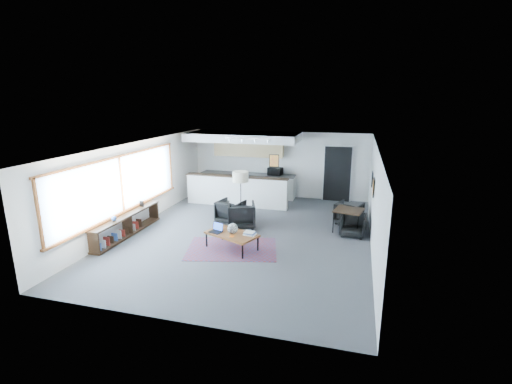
% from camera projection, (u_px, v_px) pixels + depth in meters
% --- Properties ---
extents(room, '(7.02, 9.02, 2.62)m').
position_uv_depth(room, '(246.00, 192.00, 10.56)').
color(room, '#454548').
rests_on(room, ground).
extents(window, '(0.10, 5.95, 1.66)m').
position_uv_depth(window, '(121.00, 186.00, 10.57)').
color(window, '#8CBFFF').
rests_on(window, room).
extents(console, '(0.35, 3.00, 0.80)m').
position_uv_depth(console, '(126.00, 225.00, 10.67)').
color(console, black).
rests_on(console, floor).
extents(kitchenette, '(4.20, 1.96, 2.60)m').
position_uv_depth(kitchenette, '(244.00, 164.00, 14.31)').
color(kitchenette, white).
rests_on(kitchenette, floor).
extents(doorway, '(1.10, 0.12, 2.15)m').
position_uv_depth(doorway, '(337.00, 173.00, 14.15)').
color(doorway, black).
rests_on(doorway, room).
extents(track_light, '(1.60, 0.07, 0.15)m').
position_uv_depth(track_light, '(248.00, 139.00, 12.45)').
color(track_light, silver).
rests_on(track_light, room).
extents(wall_art_lower, '(0.03, 0.38, 0.48)m').
position_uv_depth(wall_art_lower, '(374.00, 187.00, 9.98)').
color(wall_art_lower, black).
rests_on(wall_art_lower, room).
extents(wall_art_upper, '(0.03, 0.34, 0.44)m').
position_uv_depth(wall_art_upper, '(372.00, 179.00, 11.20)').
color(wall_art_upper, black).
rests_on(wall_art_upper, room).
extents(kilim_rug, '(2.64, 2.10, 0.01)m').
position_uv_depth(kilim_rug, '(232.00, 249.00, 9.84)').
color(kilim_rug, '#532C41').
rests_on(kilim_rug, floor).
extents(coffee_table, '(1.53, 1.19, 0.44)m').
position_uv_depth(coffee_table, '(232.00, 234.00, 9.74)').
color(coffee_table, brown).
rests_on(coffee_table, floor).
extents(laptop, '(0.40, 0.36, 0.24)m').
position_uv_depth(laptop, '(217.00, 229.00, 9.84)').
color(laptop, black).
rests_on(laptop, coffee_table).
extents(ceramic_pot, '(0.28, 0.28, 0.28)m').
position_uv_depth(ceramic_pot, '(233.00, 228.00, 9.68)').
color(ceramic_pot, gray).
rests_on(ceramic_pot, coffee_table).
extents(book_stack, '(0.33, 0.28, 0.09)m').
position_uv_depth(book_stack, '(250.00, 233.00, 9.61)').
color(book_stack, silver).
rests_on(book_stack, coffee_table).
extents(coaster, '(0.12, 0.12, 0.01)m').
position_uv_depth(coaster, '(232.00, 236.00, 9.51)').
color(coaster, '#E5590C').
rests_on(coaster, coffee_table).
extents(armchair_left, '(0.90, 0.86, 0.79)m').
position_uv_depth(armchair_left, '(231.00, 210.00, 11.87)').
color(armchair_left, black).
rests_on(armchair_left, floor).
extents(armchair_right, '(1.04, 1.01, 0.85)m').
position_uv_depth(armchair_right, '(241.00, 214.00, 11.42)').
color(armchair_right, black).
rests_on(armchair_right, floor).
extents(floor_lamp, '(0.63, 0.63, 1.71)m').
position_uv_depth(floor_lamp, '(241.00, 179.00, 11.35)').
color(floor_lamp, black).
rests_on(floor_lamp, floor).
extents(dining_table, '(0.94, 0.94, 0.67)m').
position_uv_depth(dining_table, '(349.00, 212.00, 11.00)').
color(dining_table, black).
rests_on(dining_table, floor).
extents(dining_chair_near, '(0.64, 0.60, 0.61)m').
position_uv_depth(dining_chair_near, '(353.00, 226.00, 10.72)').
color(dining_chair_near, black).
rests_on(dining_chair_near, floor).
extents(dining_chair_far, '(0.80, 0.77, 0.65)m').
position_uv_depth(dining_chair_far, '(349.00, 214.00, 11.72)').
color(dining_chair_far, black).
rests_on(dining_chair_far, floor).
extents(microwave, '(0.58, 0.39, 0.37)m').
position_uv_depth(microwave, '(275.00, 170.00, 14.50)').
color(microwave, black).
rests_on(microwave, kitchenette).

